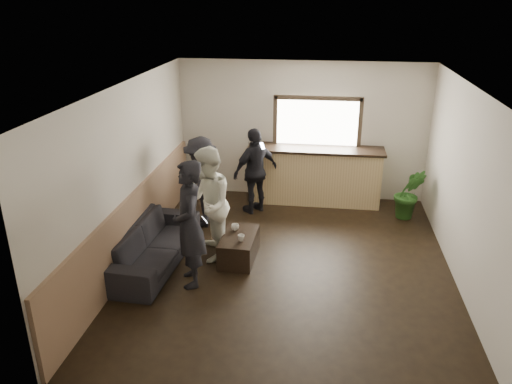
# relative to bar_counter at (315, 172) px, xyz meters

# --- Properties ---
(ground) EXTENTS (5.00, 6.00, 0.01)m
(ground) POSITION_rel_bar_counter_xyz_m (-0.30, -2.70, -0.64)
(ground) COLOR black
(room_shell) EXTENTS (5.01, 6.01, 2.80)m
(room_shell) POSITION_rel_bar_counter_xyz_m (-1.04, -2.70, 0.83)
(room_shell) COLOR silver
(room_shell) RESTS_ON ground
(bar_counter) EXTENTS (2.70, 0.68, 2.13)m
(bar_counter) POSITION_rel_bar_counter_xyz_m (0.00, 0.00, 0.00)
(bar_counter) COLOR tan
(bar_counter) RESTS_ON ground
(sofa) EXTENTS (1.02, 2.30, 0.66)m
(sofa) POSITION_rel_bar_counter_xyz_m (-2.45, -2.91, -0.31)
(sofa) COLOR black
(sofa) RESTS_ON ground
(coffee_table) EXTENTS (0.55, 0.96, 0.42)m
(coffee_table) POSITION_rel_bar_counter_xyz_m (-1.11, -2.57, -0.43)
(coffee_table) COLOR black
(coffee_table) RESTS_ON ground
(cup_a) EXTENTS (0.17, 0.17, 0.10)m
(cup_a) POSITION_rel_bar_counter_xyz_m (-1.21, -2.39, -0.17)
(cup_a) COLOR silver
(cup_a) RESTS_ON coffee_table
(cup_b) EXTENTS (0.15, 0.15, 0.10)m
(cup_b) POSITION_rel_bar_counter_xyz_m (-1.05, -2.76, -0.17)
(cup_b) COLOR silver
(cup_b) RESTS_ON coffee_table
(potted_plant) EXTENTS (0.55, 0.45, 1.00)m
(potted_plant) POSITION_rel_bar_counter_xyz_m (1.79, -0.58, -0.14)
(potted_plant) COLOR #2D6623
(potted_plant) RESTS_ON ground
(person_a) EXTENTS (0.66, 0.80, 1.89)m
(person_a) POSITION_rel_bar_counter_xyz_m (-1.69, -3.37, 0.31)
(person_a) COLOR black
(person_a) RESTS_ON ground
(person_b) EXTENTS (0.90, 1.04, 1.84)m
(person_b) POSITION_rel_bar_counter_xyz_m (-1.60, -2.58, 0.28)
(person_b) COLOR white
(person_b) RESTS_ON ground
(person_c) EXTENTS (0.71, 1.12, 1.67)m
(person_c) POSITION_rel_bar_counter_xyz_m (-2.00, -1.39, 0.19)
(person_c) COLOR black
(person_c) RESTS_ON ground
(person_d) EXTENTS (0.99, 0.97, 1.67)m
(person_d) POSITION_rel_bar_counter_xyz_m (-1.12, -0.66, 0.20)
(person_d) COLOR black
(person_d) RESTS_ON ground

